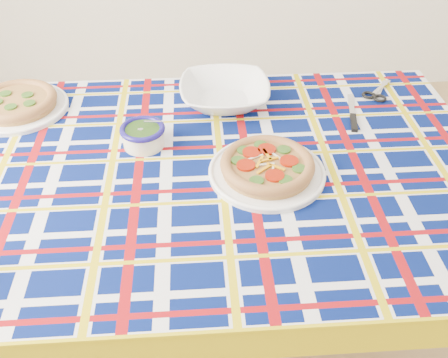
{
  "coord_description": "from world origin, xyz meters",
  "views": [
    {
      "loc": [
        -0.38,
        -0.89,
        1.62
      ],
      "look_at": [
        -0.3,
        0.11,
        0.8
      ],
      "focal_mm": 40.0,
      "sensor_mm": 36.0,
      "label": 1
    }
  ],
  "objects_px": {
    "main_focaccia_plate": "(267,165)",
    "serving_bowl": "(225,93)",
    "dining_table": "(195,190)",
    "pesto_bowl": "(143,134)"
  },
  "relations": [
    {
      "from": "dining_table",
      "to": "main_focaccia_plate",
      "type": "relative_size",
      "value": 5.13
    },
    {
      "from": "pesto_bowl",
      "to": "serving_bowl",
      "type": "bearing_deg",
      "value": 40.88
    },
    {
      "from": "main_focaccia_plate",
      "to": "pesto_bowl",
      "type": "relative_size",
      "value": 2.49
    },
    {
      "from": "main_focaccia_plate",
      "to": "pesto_bowl",
      "type": "height_order",
      "value": "pesto_bowl"
    },
    {
      "from": "dining_table",
      "to": "main_focaccia_plate",
      "type": "height_order",
      "value": "main_focaccia_plate"
    },
    {
      "from": "dining_table",
      "to": "pesto_bowl",
      "type": "xyz_separation_m",
      "value": [
        -0.14,
        0.12,
        0.12
      ]
    },
    {
      "from": "dining_table",
      "to": "serving_bowl",
      "type": "height_order",
      "value": "serving_bowl"
    },
    {
      "from": "serving_bowl",
      "to": "main_focaccia_plate",
      "type": "bearing_deg",
      "value": -77.88
    },
    {
      "from": "main_focaccia_plate",
      "to": "serving_bowl",
      "type": "bearing_deg",
      "value": 102.12
    },
    {
      "from": "main_focaccia_plate",
      "to": "serving_bowl",
      "type": "xyz_separation_m",
      "value": [
        -0.08,
        0.38,
        0.0
      ]
    }
  ]
}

